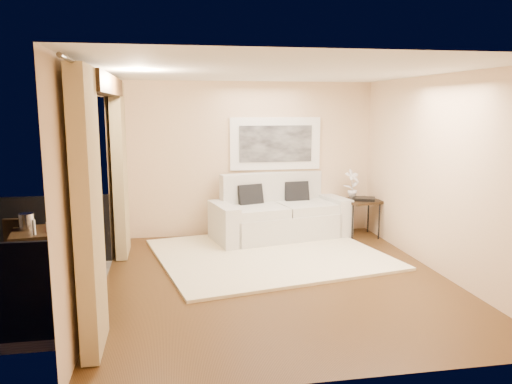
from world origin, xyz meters
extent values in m
plane|color=#4E3216|center=(0.00, 0.00, 0.00)|extent=(5.00, 5.00, 0.00)
plane|color=white|center=(0.00, 0.00, 2.70)|extent=(5.00, 5.00, 0.00)
plane|color=beige|center=(0.00, 2.50, 1.35)|extent=(4.50, 0.00, 4.50)
plane|color=beige|center=(0.00, -2.50, 1.35)|extent=(4.50, 0.00, 4.50)
plane|color=beige|center=(2.25, 0.00, 1.35)|extent=(0.00, 5.00, 5.00)
plane|color=beige|center=(-2.25, 1.85, 1.35)|extent=(0.00, 2.70, 2.70)
plane|color=beige|center=(-2.25, -1.85, 1.35)|extent=(0.00, 2.70, 2.70)
plane|color=beige|center=(-2.25, 0.00, 2.55)|extent=(0.00, 2.40, 2.40)
cube|color=black|center=(-2.13, 0.00, 2.52)|extent=(0.28, 2.40, 0.22)
cube|color=#605B56|center=(-3.15, 0.00, -0.06)|extent=(1.80, 2.60, 0.12)
cube|color=black|center=(-3.15, 1.27, 0.50)|extent=(1.80, 0.06, 1.00)
cube|color=tan|center=(-2.11, 1.55, 1.32)|extent=(0.16, 0.75, 2.62)
cube|color=tan|center=(-2.11, -1.55, 1.32)|extent=(0.16, 0.75, 2.62)
cylinder|color=#4C473F|center=(-2.11, 0.00, 2.63)|extent=(0.04, 4.80, 0.04)
cube|color=white|center=(0.49, 2.47, 1.62)|extent=(1.62, 0.05, 0.92)
cube|color=black|center=(0.49, 2.44, 1.62)|extent=(1.30, 0.02, 0.64)
cube|color=#FFF4CD|center=(0.10, 1.10, 0.02)|extent=(3.78, 3.45, 0.04)
cube|color=silver|center=(0.49, 2.02, 0.23)|extent=(2.04, 1.36, 0.46)
cube|color=silver|center=(0.41, 2.40, 0.66)|extent=(1.89, 0.63, 0.90)
cube|color=silver|center=(-0.51, 1.81, 0.34)|extent=(0.47, 1.03, 0.68)
cube|color=silver|center=(1.50, 2.23, 0.34)|extent=(0.47, 1.03, 0.68)
cube|color=silver|center=(0.06, 1.89, 0.54)|extent=(1.05, 1.05, 0.15)
cube|color=silver|center=(0.94, 2.08, 0.54)|extent=(1.05, 1.05, 0.15)
cube|color=black|center=(-0.01, 2.14, 0.73)|extent=(0.48, 0.32, 0.45)
cube|color=black|center=(0.86, 2.32, 0.73)|extent=(0.46, 0.24, 0.45)
cube|color=black|center=(1.93, 1.96, 0.64)|extent=(0.74, 0.74, 0.04)
cylinder|color=black|center=(1.69, 1.72, 0.31)|extent=(0.03, 0.03, 0.61)
cylinder|color=black|center=(2.17, 1.72, 0.31)|extent=(0.03, 0.03, 0.61)
cylinder|color=black|center=(1.69, 2.20, 0.31)|extent=(0.03, 0.03, 0.61)
cylinder|color=black|center=(2.17, 2.20, 0.31)|extent=(0.03, 0.03, 0.61)
cube|color=black|center=(1.95, 1.90, 0.68)|extent=(0.46, 0.41, 0.05)
imported|color=white|center=(1.79, 2.07, 0.92)|extent=(0.32, 0.26, 0.53)
cube|color=black|center=(-2.93, 0.05, 0.77)|extent=(0.78, 0.78, 0.05)
cylinder|color=black|center=(-3.20, -0.22, 0.37)|extent=(0.04, 0.04, 0.73)
cylinder|color=black|center=(-2.65, -0.22, 0.37)|extent=(0.04, 0.04, 0.73)
cylinder|color=black|center=(-3.20, 0.32, 0.37)|extent=(0.04, 0.04, 0.73)
cylinder|color=black|center=(-2.65, 0.32, 0.37)|extent=(0.04, 0.04, 0.73)
cube|color=black|center=(-3.21, 0.45, 0.41)|extent=(0.44, 0.44, 0.05)
cube|color=black|center=(-3.24, 0.28, 0.64)|extent=(0.39, 0.10, 0.50)
cylinder|color=black|center=(-3.03, 0.58, 0.20)|extent=(0.03, 0.03, 0.39)
cylinder|color=black|center=(-3.34, 0.63, 0.20)|extent=(0.03, 0.03, 0.39)
cylinder|color=black|center=(-3.08, 0.27, 0.20)|extent=(0.03, 0.03, 0.39)
cylinder|color=black|center=(-3.39, 0.32, 0.20)|extent=(0.03, 0.03, 0.39)
cylinder|color=white|center=(-3.10, 0.11, 0.89)|extent=(0.18, 0.18, 0.20)
cylinder|color=red|center=(-2.87, 0.19, 0.83)|extent=(0.06, 0.06, 0.07)
cylinder|color=silver|center=(-2.95, -0.17, 0.88)|extent=(0.04, 0.04, 0.18)
cylinder|color=white|center=(-2.81, -0.04, 0.85)|extent=(0.06, 0.06, 0.12)
cylinder|color=white|center=(-2.75, 0.02, 0.85)|extent=(0.06, 0.06, 0.12)
camera|label=1|loc=(-1.37, -6.18, 2.27)|focal=35.00mm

